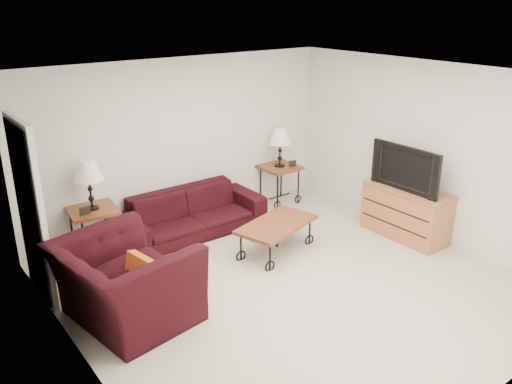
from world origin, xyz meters
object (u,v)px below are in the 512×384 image
at_px(sofa, 191,213).
at_px(lamp_left, 90,185).
at_px(side_table_left, 95,232).
at_px(backpack, 254,208).
at_px(television, 410,167).
at_px(side_table_right, 279,184).
at_px(armchair, 125,282).
at_px(tv_stand, 406,212).
at_px(lamp_right, 280,147).
at_px(coffee_table, 276,237).

height_order(sofa, lamp_left, lamp_left).
distance_m(side_table_left, backpack, 2.44).
height_order(lamp_left, television, television).
distance_m(side_table_right, armchair, 3.88).
xyz_separation_m(sofa, tv_stand, (2.43, -1.96, 0.05)).
distance_m(lamp_right, backpack, 1.15).
relative_size(side_table_left, armchair, 0.49).
bearing_deg(backpack, coffee_table, -114.49).
relative_size(side_table_left, tv_stand, 0.54).
distance_m(lamp_left, television, 4.35).
xyz_separation_m(side_table_right, armchair, (-3.50, -1.67, 0.13)).
xyz_separation_m(side_table_right, backpack, (-0.78, -0.32, -0.13)).
distance_m(tv_stand, backpack, 2.29).
height_order(side_table_left, armchair, armchair).
relative_size(coffee_table, tv_stand, 0.93).
height_order(side_table_right, coffee_table, side_table_right).
distance_m(sofa, side_table_right, 1.83).
bearing_deg(television, lamp_right, -164.76).
bearing_deg(coffee_table, lamp_left, 144.90).
relative_size(sofa, backpack, 5.56).
xyz_separation_m(lamp_right, coffee_table, (-1.21, -1.40, -0.75)).
bearing_deg(side_table_right, television, -74.76).
bearing_deg(side_table_right, sofa, -174.36).
bearing_deg(tv_stand, sofa, 141.11).
height_order(sofa, armchair, armchair).
bearing_deg(coffee_table, lamp_right, 49.33).
distance_m(lamp_right, armchair, 3.92).
height_order(lamp_left, coffee_table, lamp_left).
distance_m(sofa, armchair, 2.25).
bearing_deg(armchair, sofa, -57.42).
relative_size(tv_stand, television, 1.12).
height_order(side_table_right, lamp_right, lamp_right).
relative_size(coffee_table, armchair, 0.83).
height_order(lamp_left, armchair, lamp_left).
relative_size(side_table_right, lamp_left, 0.96).
distance_m(side_table_right, backpack, 0.86).
bearing_deg(side_table_right, armchair, -154.51).
bearing_deg(lamp_right, backpack, -157.83).
bearing_deg(backpack, television, -56.30).
xyz_separation_m(side_table_left, armchair, (-0.30, -1.67, 0.11)).
bearing_deg(television, armchair, -96.51).
bearing_deg(side_table_right, lamp_right, 0.00).
height_order(coffee_table, tv_stand, tv_stand).
relative_size(armchair, television, 1.25).
bearing_deg(sofa, lamp_left, 172.56).
bearing_deg(backpack, sofa, 169.11).
height_order(side_table_left, coffee_table, side_table_left).
bearing_deg(tv_stand, backpack, 127.35).
xyz_separation_m(sofa, lamp_right, (1.82, 0.18, 0.65)).
bearing_deg(backpack, lamp_left, 169.23).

